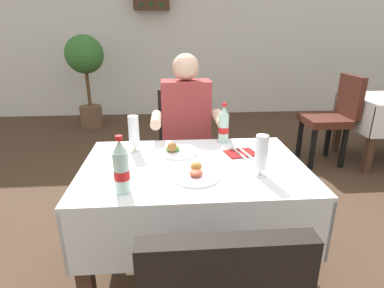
% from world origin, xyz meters
% --- Properties ---
extents(ground_plane, '(11.00, 11.00, 0.00)m').
position_xyz_m(ground_plane, '(0.00, 0.00, 0.00)').
color(ground_plane, '#473323').
extents(back_wall, '(11.00, 0.12, 2.76)m').
position_xyz_m(back_wall, '(0.00, 4.11, 1.38)').
color(back_wall, white).
rests_on(back_wall, ground).
extents(main_dining_table, '(1.19, 0.80, 0.73)m').
position_xyz_m(main_dining_table, '(-0.07, 0.10, 0.56)').
color(main_dining_table, white).
rests_on(main_dining_table, ground).
extents(chair_far_diner_seat, '(0.44, 0.50, 0.97)m').
position_xyz_m(chair_far_diner_seat, '(-0.07, 0.89, 0.55)').
color(chair_far_diner_seat, black).
rests_on(chair_far_diner_seat, ground).
extents(seated_diner_far, '(0.50, 0.46, 1.26)m').
position_xyz_m(seated_diner_far, '(-0.06, 0.79, 0.71)').
color(seated_diner_far, '#282D42').
rests_on(seated_diner_far, ground).
extents(plate_near_camera, '(0.23, 0.23, 0.06)m').
position_xyz_m(plate_near_camera, '(-0.07, -0.05, 0.75)').
color(plate_near_camera, white).
rests_on(plate_near_camera, main_dining_table).
extents(plate_far_diner, '(0.22, 0.22, 0.07)m').
position_xyz_m(plate_far_diner, '(-0.16, 0.27, 0.75)').
color(plate_far_diner, white).
rests_on(plate_far_diner, main_dining_table).
extents(beer_glass_left, '(0.07, 0.07, 0.21)m').
position_xyz_m(beer_glass_left, '(0.25, -0.06, 0.84)').
color(beer_glass_left, white).
rests_on(beer_glass_left, main_dining_table).
extents(beer_glass_middle, '(0.07, 0.07, 0.22)m').
position_xyz_m(beer_glass_middle, '(-0.40, 0.32, 0.84)').
color(beer_glass_middle, white).
rests_on(beer_glass_middle, main_dining_table).
extents(cola_bottle_primary, '(0.07, 0.07, 0.26)m').
position_xyz_m(cola_bottle_primary, '(-0.40, -0.18, 0.85)').
color(cola_bottle_primary, silver).
rests_on(cola_bottle_primary, main_dining_table).
extents(cola_bottle_secondary, '(0.07, 0.07, 0.25)m').
position_xyz_m(cola_bottle_secondary, '(0.15, 0.44, 0.85)').
color(cola_bottle_secondary, silver).
rests_on(cola_bottle_secondary, main_dining_table).
extents(napkin_cutlery_set, '(0.19, 0.20, 0.01)m').
position_xyz_m(napkin_cutlery_set, '(0.22, 0.23, 0.74)').
color(napkin_cutlery_set, maroon).
rests_on(napkin_cutlery_set, main_dining_table).
extents(background_chair_left, '(0.50, 0.44, 0.97)m').
position_xyz_m(background_chair_left, '(1.58, 1.73, 0.55)').
color(background_chair_left, '#4C2319').
rests_on(background_chair_left, ground).
extents(potted_plant_corner, '(0.55, 0.55, 1.36)m').
position_xyz_m(potted_plant_corner, '(-1.39, 3.35, 0.92)').
color(potted_plant_corner, brown).
rests_on(potted_plant_corner, ground).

